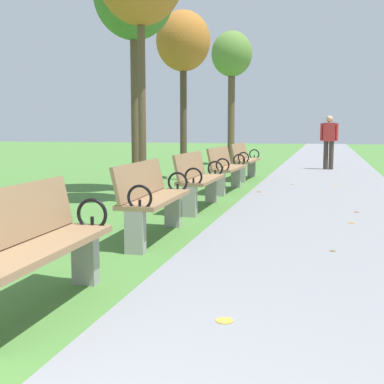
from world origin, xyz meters
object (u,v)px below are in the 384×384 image
object	(u,v)px
park_bench_4	(198,179)
park_bench_5	(226,168)
park_bench_3	(152,198)
pedestrian_walking	(329,139)
park_bench_6	(245,160)
tree_4	(183,43)
tree_5	(232,58)
park_bench_2	(31,247)

from	to	relation	value
park_bench_4	park_bench_5	world-z (taller)	same
park_bench_3	pedestrian_walking	xyz separation A→B (m)	(2.03, 10.56, 0.44)
park_bench_6	pedestrian_walking	size ratio (longest dim) A/B	1.00
tree_4	park_bench_6	bearing A→B (deg)	18.85
park_bench_5	park_bench_4	bearing A→B (deg)	-90.00
tree_5	park_bench_2	bearing A→B (deg)	-85.24
park_bench_2	park_bench_4	size ratio (longest dim) A/B	1.00
park_bench_4	tree_4	size ratio (longest dim) A/B	0.39
park_bench_2	tree_5	distance (m)	14.73
tree_4	tree_5	bearing A→B (deg)	87.27
park_bench_6	pedestrian_walking	distance (m)	4.04
tree_4	pedestrian_walking	world-z (taller)	tree_4
tree_5	pedestrian_walking	size ratio (longest dim) A/B	2.76
park_bench_3	tree_5	bearing A→B (deg)	95.79
park_bench_4	pedestrian_walking	world-z (taller)	pedestrian_walking
pedestrian_walking	park_bench_5	bearing A→B (deg)	-108.89
park_bench_4	park_bench_6	world-z (taller)	same
park_bench_6	tree_4	world-z (taller)	tree_4
park_bench_2	park_bench_3	bearing A→B (deg)	90.00
park_bench_5	tree_4	world-z (taller)	tree_4
park_bench_2	park_bench_5	size ratio (longest dim) A/B	0.99
park_bench_4	park_bench_6	size ratio (longest dim) A/B	0.99
park_bench_6	tree_5	world-z (taller)	tree_5
park_bench_3	park_bench_4	distance (m)	2.28
park_bench_4	tree_5	xyz separation A→B (m)	(-1.19, 9.51, 3.12)
park_bench_4	tree_5	size ratio (longest dim) A/B	0.36
park_bench_3	park_bench_5	size ratio (longest dim) A/B	1.00
park_bench_4	pedestrian_walking	size ratio (longest dim) A/B	0.99
park_bench_2	park_bench_6	bearing A→B (deg)	90.00
park_bench_6	park_bench_4	bearing A→B (deg)	-90.00
park_bench_4	tree_4	bearing A→B (deg)	108.45
park_bench_6	park_bench_2	bearing A→B (deg)	-90.00
park_bench_6	tree_4	bearing A→B (deg)	-161.15
park_bench_2	tree_4	distance (m)	9.69
pedestrian_walking	tree_5	bearing A→B (deg)	159.13
park_bench_6	tree_4	distance (m)	3.19
park_bench_6	tree_5	xyz separation A→B (m)	(-1.19, 4.69, 3.12)
park_bench_3	park_bench_6	world-z (taller)	same
park_bench_2	tree_4	xyz separation A→B (m)	(-1.44, 9.16, 2.81)
park_bench_3	park_bench_4	xyz separation A→B (m)	(-0.00, 2.28, 0.00)
park_bench_5	tree_5	world-z (taller)	tree_5
park_bench_3	pedestrian_walking	bearing A→B (deg)	79.10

